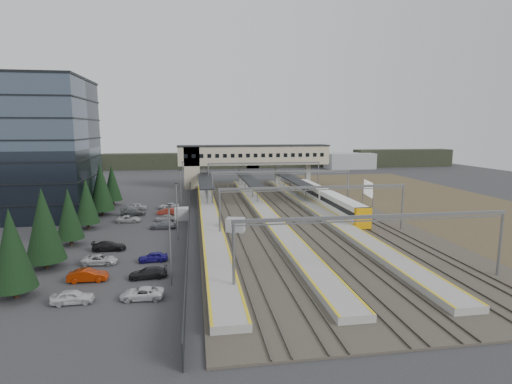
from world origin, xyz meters
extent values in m
plane|color=#2B2B2D|center=(0.00, 0.00, 0.00)|extent=(220.00, 220.00, 0.00)
cube|color=#3A4656|center=(-36.00, 12.00, 12.00)|extent=(24.00, 18.00, 24.00)
cube|color=black|center=(-36.00, 12.00, 3.43)|extent=(24.30, 18.30, 0.25)
cube|color=black|center=(-36.00, 12.00, 6.86)|extent=(24.30, 18.30, 0.25)
cube|color=black|center=(-36.00, 12.00, 10.29)|extent=(24.30, 18.30, 0.25)
cube|color=black|center=(-36.00, 12.00, 13.71)|extent=(24.30, 18.30, 0.25)
cube|color=black|center=(-36.00, 12.00, 17.14)|extent=(24.30, 18.30, 0.25)
cube|color=black|center=(-36.00, 12.00, 20.57)|extent=(24.30, 18.30, 0.25)
cube|color=black|center=(-36.00, 12.00, 24.10)|extent=(24.30, 18.30, 0.40)
cylinder|color=black|center=(-22.00, -26.00, 0.60)|extent=(0.44, 0.44, 1.20)
cone|color=black|center=(-22.00, -26.00, 4.75)|extent=(3.90, 3.90, 7.50)
cylinder|color=black|center=(-22.00, -18.00, 0.60)|extent=(0.44, 0.44, 1.20)
cone|color=black|center=(-22.00, -18.00, 5.10)|extent=(4.26, 4.26, 8.20)
cylinder|color=black|center=(-22.00, -9.00, 0.60)|extent=(0.44, 0.44, 1.20)
cone|color=black|center=(-22.00, -9.00, 4.40)|extent=(3.54, 3.54, 6.80)
cylinder|color=black|center=(-22.00, 0.00, 0.60)|extent=(0.44, 0.44, 1.20)
cone|color=black|center=(-22.00, 0.00, 4.50)|extent=(3.64, 3.64, 7.00)
cylinder|color=black|center=(-22.00, 10.00, 0.60)|extent=(0.44, 0.44, 1.20)
cone|color=black|center=(-22.00, 10.00, 5.25)|extent=(4.42, 4.42, 8.50)
cylinder|color=black|center=(-22.00, 20.00, 0.60)|extent=(0.44, 0.44, 1.20)
cone|color=black|center=(-22.00, 20.00, 4.60)|extent=(3.74, 3.74, 7.20)
imported|color=silver|center=(-16.50, -28.00, 0.63)|extent=(3.72, 1.59, 1.25)
imported|color=#8E2204|center=(-16.50, -22.70, 0.64)|extent=(3.94, 1.44, 1.29)
imported|color=silver|center=(-16.50, -17.40, 0.55)|extent=(4.11, 2.12, 1.11)
imported|color=black|center=(-16.50, -12.10, 0.60)|extent=(4.18, 1.74, 1.21)
imported|color=#B2B2B2|center=(-16.50, 3.80, 0.56)|extent=(4.10, 2.04, 1.12)
imported|color=#4A4D50|center=(-16.50, 9.10, 0.63)|extent=(4.38, 1.79, 1.27)
imported|color=#A6A6AB|center=(-16.50, 14.40, 0.64)|extent=(3.88, 1.79, 1.29)
imported|color=silver|center=(-10.50, -28.00, 0.55)|extent=(4.09, 2.11, 1.10)
imported|color=black|center=(-10.50, -22.70, 0.57)|extent=(4.06, 1.91, 1.14)
imported|color=navy|center=(-10.50, -17.40, 0.58)|extent=(3.48, 1.58, 1.16)
imported|color=slate|center=(-10.50, -1.50, 0.59)|extent=(4.08, 1.75, 1.17)
imported|color=#9B999E|center=(-10.50, 3.80, 0.57)|extent=(3.38, 1.41, 1.14)
imported|color=maroon|center=(-10.50, 9.10, 0.61)|extent=(3.77, 1.45, 1.22)
imported|color=silver|center=(-10.50, 14.40, 0.56)|extent=(4.17, 2.13, 1.13)
cylinder|color=slate|center=(-8.00, -25.00, 4.00)|extent=(0.16, 0.16, 8.00)
cube|color=black|center=(-8.00, -25.00, 8.00)|extent=(0.50, 0.25, 0.15)
cylinder|color=slate|center=(-8.00, -8.00, 4.00)|extent=(0.16, 0.16, 8.00)
cube|color=black|center=(-8.00, -8.00, 8.00)|extent=(0.50, 0.25, 0.15)
cylinder|color=slate|center=(-8.00, 10.00, 4.00)|extent=(0.16, 0.16, 8.00)
cube|color=black|center=(-8.00, 10.00, 8.00)|extent=(0.50, 0.25, 0.15)
cylinder|color=slate|center=(-8.00, 28.00, 4.00)|extent=(0.16, 0.16, 8.00)
cube|color=black|center=(-8.00, 28.00, 8.00)|extent=(0.50, 0.25, 0.15)
cube|color=#26282B|center=(-6.50, 5.00, 1.00)|extent=(0.08, 90.00, 2.00)
cube|color=#989B9D|center=(0.49, -5.83, 1.13)|extent=(3.15, 2.66, 2.25)
cube|color=#989B9D|center=(-7.75, 4.14, 1.07)|extent=(2.33, 1.94, 2.13)
cube|color=#333028|center=(12.00, 5.00, 0.10)|extent=(34.00, 90.00, 0.20)
cube|color=#59544C|center=(-0.72, 5.00, 0.28)|extent=(0.08, 90.00, 0.14)
cube|color=#59544C|center=(0.72, 5.00, 0.28)|extent=(0.08, 90.00, 0.14)
cube|color=#59544C|center=(3.28, 5.00, 0.28)|extent=(0.08, 90.00, 0.14)
cube|color=#59544C|center=(4.72, 5.00, 0.28)|extent=(0.08, 90.00, 0.14)
cube|color=#59544C|center=(9.28, 5.00, 0.28)|extent=(0.08, 90.00, 0.14)
cube|color=#59544C|center=(10.72, 5.00, 0.28)|extent=(0.08, 90.00, 0.14)
cube|color=#59544C|center=(13.28, 5.00, 0.28)|extent=(0.08, 90.00, 0.14)
cube|color=#59544C|center=(14.72, 5.00, 0.28)|extent=(0.08, 90.00, 0.14)
cube|color=#59544C|center=(19.28, 5.00, 0.28)|extent=(0.08, 90.00, 0.14)
cube|color=#59544C|center=(20.72, 5.00, 0.28)|extent=(0.08, 90.00, 0.14)
cube|color=#59544C|center=(23.28, 5.00, 0.28)|extent=(0.08, 90.00, 0.14)
cube|color=#59544C|center=(24.72, 5.00, 0.28)|extent=(0.08, 90.00, 0.14)
cube|color=gray|center=(-3.00, 5.00, 0.45)|extent=(3.20, 82.00, 0.90)
cube|color=gold|center=(-4.45, 5.00, 0.91)|extent=(0.25, 82.00, 0.02)
cube|color=gold|center=(-1.55, 5.00, 0.91)|extent=(0.25, 82.00, 0.02)
cube|color=gray|center=(7.00, 5.00, 0.45)|extent=(3.20, 82.00, 0.90)
cube|color=gold|center=(5.55, 5.00, 0.91)|extent=(0.25, 82.00, 0.02)
cube|color=gold|center=(8.45, 5.00, 0.91)|extent=(0.25, 82.00, 0.02)
cube|color=gray|center=(17.00, 5.00, 0.45)|extent=(3.20, 82.00, 0.90)
cube|color=gold|center=(15.55, 5.00, 0.91)|extent=(0.25, 82.00, 0.02)
cube|color=gold|center=(18.45, 5.00, 0.91)|extent=(0.25, 82.00, 0.02)
cube|color=black|center=(-3.00, 27.00, 4.00)|extent=(3.00, 30.00, 0.25)
cube|color=slate|center=(-3.00, 27.00, 3.85)|extent=(3.10, 30.00, 0.12)
cylinder|color=slate|center=(-3.00, 14.00, 2.40)|extent=(0.20, 0.20, 3.10)
cylinder|color=slate|center=(-3.00, 20.50, 2.40)|extent=(0.20, 0.20, 3.10)
cylinder|color=slate|center=(-3.00, 27.00, 2.40)|extent=(0.20, 0.20, 3.10)
cylinder|color=slate|center=(-3.00, 33.50, 2.40)|extent=(0.20, 0.20, 3.10)
cylinder|color=slate|center=(-3.00, 40.00, 2.40)|extent=(0.20, 0.20, 3.10)
cube|color=black|center=(7.00, 27.00, 4.00)|extent=(3.00, 30.00, 0.25)
cube|color=slate|center=(7.00, 27.00, 3.85)|extent=(3.10, 30.00, 0.12)
cylinder|color=slate|center=(7.00, 14.00, 2.40)|extent=(0.20, 0.20, 3.10)
cylinder|color=slate|center=(7.00, 20.50, 2.40)|extent=(0.20, 0.20, 3.10)
cylinder|color=slate|center=(7.00, 27.00, 2.40)|extent=(0.20, 0.20, 3.10)
cylinder|color=slate|center=(7.00, 33.50, 2.40)|extent=(0.20, 0.20, 3.10)
cylinder|color=slate|center=(7.00, 40.00, 2.40)|extent=(0.20, 0.20, 3.10)
cube|color=black|center=(17.00, 27.00, 4.00)|extent=(3.00, 30.00, 0.25)
cube|color=slate|center=(17.00, 27.00, 3.85)|extent=(3.10, 30.00, 0.12)
cylinder|color=slate|center=(17.00, 14.00, 2.40)|extent=(0.20, 0.20, 3.10)
cylinder|color=slate|center=(17.00, 20.50, 2.40)|extent=(0.20, 0.20, 3.10)
cylinder|color=slate|center=(17.00, 27.00, 2.40)|extent=(0.20, 0.20, 3.10)
cylinder|color=slate|center=(17.00, 33.50, 2.40)|extent=(0.20, 0.20, 3.10)
cylinder|color=slate|center=(17.00, 40.00, 2.40)|extent=(0.20, 0.20, 3.10)
cube|color=tan|center=(10.50, 42.00, 8.50)|extent=(40.00, 6.00, 5.00)
cube|color=black|center=(10.50, 42.00, 11.05)|extent=(40.40, 6.40, 0.30)
cube|color=tan|center=(-6.00, 42.00, 5.50)|extent=(4.00, 6.00, 11.00)
cube|color=black|center=(-7.50, 38.98, 8.60)|extent=(1.00, 0.06, 1.00)
cube|color=black|center=(-5.50, 38.98, 8.60)|extent=(1.00, 0.06, 1.00)
cube|color=black|center=(-3.50, 38.98, 8.60)|extent=(1.00, 0.06, 1.00)
cube|color=black|center=(-1.50, 38.98, 8.60)|extent=(1.00, 0.06, 1.00)
cube|color=black|center=(0.50, 38.98, 8.60)|extent=(1.00, 0.06, 1.00)
cube|color=black|center=(2.50, 38.98, 8.60)|extent=(1.00, 0.06, 1.00)
cube|color=black|center=(4.50, 38.98, 8.60)|extent=(1.00, 0.06, 1.00)
cube|color=black|center=(6.50, 38.98, 8.60)|extent=(1.00, 0.06, 1.00)
cube|color=black|center=(8.50, 38.98, 8.60)|extent=(1.00, 0.06, 1.00)
cube|color=black|center=(10.50, 38.98, 8.60)|extent=(1.00, 0.06, 1.00)
cube|color=black|center=(12.50, 38.98, 8.60)|extent=(1.00, 0.06, 1.00)
cube|color=black|center=(14.50, 38.98, 8.60)|extent=(1.00, 0.06, 1.00)
cube|color=black|center=(16.50, 38.98, 8.60)|extent=(1.00, 0.06, 1.00)
cube|color=black|center=(18.50, 38.98, 8.60)|extent=(1.00, 0.06, 1.00)
cube|color=black|center=(20.50, 38.98, 8.60)|extent=(1.00, 0.06, 1.00)
cube|color=black|center=(22.50, 38.98, 8.60)|extent=(1.00, 0.06, 1.00)
cube|color=black|center=(24.50, 38.98, 8.60)|extent=(1.00, 0.06, 1.00)
cube|color=black|center=(26.50, 38.98, 8.60)|extent=(1.00, 0.06, 1.00)
cube|color=black|center=(28.50, 38.98, 8.60)|extent=(1.00, 0.06, 1.00)
cube|color=gray|center=(-4.50, 42.00, 3.00)|extent=(1.20, 1.60, 6.00)
cube|color=gray|center=(-3.00, 42.00, 3.00)|extent=(1.20, 1.60, 6.00)
cube|color=gray|center=(7.00, 42.00, 3.00)|extent=(1.20, 1.60, 6.00)
cube|color=gray|center=(17.00, 42.00, 3.00)|extent=(1.20, 1.60, 6.00)
cube|color=gray|center=(25.50, 42.00, 3.00)|extent=(1.20, 1.60, 6.00)
cylinder|color=slate|center=(-2.00, -28.00, 3.50)|extent=(0.28, 0.28, 7.00)
cylinder|color=slate|center=(26.00, -28.00, 3.50)|extent=(0.28, 0.28, 7.00)
cube|color=slate|center=(12.00, -28.00, 7.00)|extent=(28.40, 0.25, 0.35)
cube|color=slate|center=(12.00, -28.00, 6.60)|extent=(28.40, 0.12, 0.12)
cylinder|color=slate|center=(-2.00, -8.00, 3.50)|extent=(0.28, 0.28, 7.00)
cylinder|color=slate|center=(26.00, -8.00, 3.50)|extent=(0.28, 0.28, 7.00)
cube|color=slate|center=(12.00, -8.00, 7.00)|extent=(28.40, 0.25, 0.35)
cube|color=slate|center=(12.00, -8.00, 6.60)|extent=(28.40, 0.12, 0.12)
cylinder|color=slate|center=(-2.00, 14.00, 3.50)|extent=(0.28, 0.28, 7.00)
cylinder|color=slate|center=(26.00, 14.00, 3.50)|extent=(0.28, 0.28, 7.00)
cube|color=slate|center=(12.00, 14.00, 7.00)|extent=(28.40, 0.25, 0.35)
cube|color=slate|center=(12.00, 14.00, 6.60)|extent=(28.40, 0.12, 0.12)
cylinder|color=slate|center=(-2.00, 34.00, 3.50)|extent=(0.28, 0.28, 7.00)
cylinder|color=slate|center=(26.00, 34.00, 3.50)|extent=(0.28, 0.28, 7.00)
cube|color=slate|center=(12.00, 34.00, 7.00)|extent=(28.40, 0.25, 0.35)
cube|color=slate|center=(12.00, 34.00, 6.60)|extent=(28.40, 0.12, 0.12)
cube|color=white|center=(20.00, 1.33, 1.90)|extent=(2.53, 17.46, 3.25)
cube|color=black|center=(20.00, 1.33, 2.26)|extent=(2.58, 16.86, 0.81)
cube|color=slate|center=(20.00, 1.33, 0.50)|extent=(2.17, 16.06, 0.45)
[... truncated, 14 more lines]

